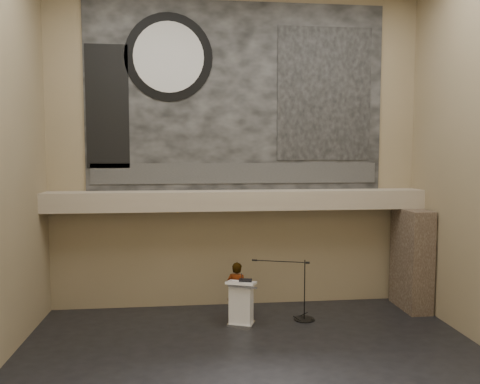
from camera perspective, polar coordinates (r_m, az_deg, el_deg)
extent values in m
plane|color=black|center=(9.73, 2.18, -20.81)|extent=(10.00, 10.00, 0.00)
cube|color=#8A7857|center=(12.74, -0.39, 5.01)|extent=(10.00, 0.02, 8.50)
cube|color=#8A7857|center=(4.85, 9.27, 5.30)|extent=(10.00, 0.02, 8.50)
cube|color=gray|center=(12.41, -0.20, -1.00)|extent=(10.00, 0.80, 0.50)
cylinder|color=#B2893D|center=(12.33, -7.60, -2.39)|extent=(0.04, 0.04, 0.06)
cylinder|color=#B2893D|center=(12.73, 8.37, -2.17)|extent=(0.04, 0.04, 0.06)
cube|color=black|center=(12.80, -0.38, 11.52)|extent=(8.00, 0.05, 5.00)
cube|color=#303030|center=(12.68, -0.36, 2.30)|extent=(7.76, 0.02, 0.55)
cylinder|color=black|center=(12.86, -8.69, 15.94)|extent=(2.30, 0.02, 2.30)
cylinder|color=silver|center=(12.84, -8.69, 15.96)|extent=(1.84, 0.02, 1.84)
cube|color=black|center=(13.23, 10.26, 11.66)|extent=(2.60, 0.02, 3.60)
cube|color=black|center=(12.84, -15.88, 9.97)|extent=(1.10, 0.02, 3.20)
cube|color=#413228|center=(13.54, 20.18, -7.66)|extent=(0.60, 1.40, 2.70)
cube|color=silver|center=(11.84, 0.14, -15.79)|extent=(0.73, 0.65, 0.08)
cube|color=white|center=(11.67, 0.14, -13.40)|extent=(0.63, 0.53, 0.96)
cube|color=white|center=(11.50, 0.15, -11.01)|extent=(0.81, 0.69, 0.13)
cube|color=black|center=(11.53, 0.67, -10.72)|extent=(0.35, 0.30, 0.04)
cube|color=silver|center=(11.49, -0.62, -10.86)|extent=(0.27, 0.32, 0.00)
imported|color=silver|center=(12.06, -0.39, -11.94)|extent=(0.63, 0.53, 1.46)
cylinder|color=black|center=(12.34, 7.83, -15.10)|extent=(0.52, 0.52, 0.02)
cylinder|color=black|center=(12.11, 7.87, -11.73)|extent=(0.03, 0.03, 1.54)
cylinder|color=black|center=(11.98, 4.84, -8.42)|extent=(1.36, 0.45, 0.02)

